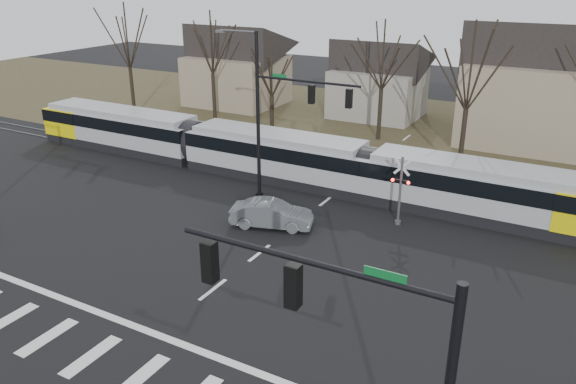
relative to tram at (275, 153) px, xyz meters
The scene contains 15 objects.
ground 16.83m from the tram, 72.94° to the right, with size 140.00×140.00×0.00m, color black.
grass_verge 16.83m from the tram, 72.94° to the left, with size 140.00×28.00×0.01m, color #38331E.
crosswalk 20.67m from the tram, 76.20° to the right, with size 27.00×2.60×0.01m.
stop_line 18.55m from the tram, 74.58° to the right, with size 28.00×0.35×0.01m, color silver.
lane_dashes 5.21m from the tram, ahead, with size 0.18×30.00×0.01m.
rail_pair 5.21m from the tram, ahead, with size 90.00×1.52×0.06m.
tram is the anchor object (origin of this frame).
sedan 7.99m from the tram, 61.07° to the right, with size 4.82×2.90×1.50m, color #5B6064.
signal_pole_near_right 26.86m from the tram, 55.67° to the right, with size 6.72×0.44×8.00m.
signal_pole_far 5.84m from the tram, 54.43° to the right, with size 9.28×0.44×10.20m.
rail_crossing_signal 10.42m from the tram, 17.93° to the right, with size 1.08×0.36×4.00m.
tree_row 12.58m from the tram, 55.35° to the left, with size 59.20×7.20×10.00m.
house_a 23.64m from the tram, 129.97° to the left, with size 9.72×8.64×8.60m.
house_b 20.12m from the tram, 90.26° to the left, with size 8.64×7.56×7.65m.
house_c 22.24m from the tram, 50.71° to the left, with size 10.80×8.64×10.10m.
Camera 1 is at (13.52, -15.47, 13.41)m, focal length 35.00 mm.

